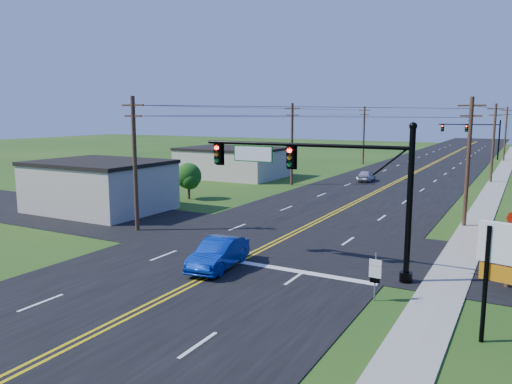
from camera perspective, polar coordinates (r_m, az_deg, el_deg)
The scene contains 20 objects.
ground at distance 21.66m, azimuth -12.35°, elevation -12.51°, with size 260.00×260.00×0.00m, color #1A4313.
road_main at distance 66.92m, azimuth 16.95°, elevation 1.82°, with size 16.00×220.00×0.04m, color black.
road_cross at distance 31.23m, azimuth 2.29°, elevation -5.59°, with size 70.00×10.00×0.04m, color black.
sidewalk at distance 55.71m, azimuth 25.40°, elevation 0.01°, with size 2.00×160.00×0.08m, color gray.
signal_mast_main at distance 25.00m, azimuth 7.18°, elevation 1.75°, with size 11.30×0.60×7.48m.
signal_mast_far at distance 95.57m, azimuth 23.44°, elevation 6.22°, with size 10.98×0.60×7.48m.
cream_bldg_near at distance 42.49m, azimuth -17.41°, elevation 0.69°, with size 10.20×8.20×4.10m.
cream_bldg_far at distance 62.49m, azimuth -2.70°, elevation 3.42°, with size 12.20×9.20×3.70m.
utility_pole_left_a at distance 34.13m, azimuth -13.67°, elevation 3.42°, with size 1.80×0.28×9.00m.
utility_pole_left_b at distance 55.17m, azimuth 4.13°, elevation 5.66°, with size 1.80×0.28×9.00m.
utility_pole_left_c at distance 80.48m, azimuth 12.22°, elevation 6.50°, with size 1.80×0.28×9.00m.
utility_pole_right_a at distance 37.39m, azimuth 23.09°, elevation 3.42°, with size 1.80×0.28×9.00m.
utility_pole_right_b at distance 63.27m, azimuth 25.50°, elevation 5.23°, with size 1.80×0.28×9.00m.
utility_pole_right_c at distance 93.21m, azimuth 26.63°, elevation 6.07°, with size 1.80×0.28×9.00m.
shrub_corner at distance 25.31m, azimuth 27.02°, elevation -5.77°, with size 2.00×2.00×2.86m.
tree_left at distance 46.47m, azimuth -7.71°, elevation 1.82°, with size 2.40×2.40×3.37m.
blue_car at distance 25.73m, azimuth -4.28°, elevation -7.09°, with size 1.60×4.58×1.51m, color #072997.
distant_car at distance 59.75m, azimuth 12.50°, elevation 1.79°, with size 1.52×3.78×1.29m, color silver.
route_sign at distance 21.78m, azimuth 13.46°, elevation -9.01°, with size 0.53×0.09×2.10m.
pylon_sign at distance 18.70m, azimuth 27.06°, elevation -6.75°, with size 2.08×0.74×4.25m.
Camera 1 is at (13.42, -15.09, 7.84)m, focal length 35.00 mm.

